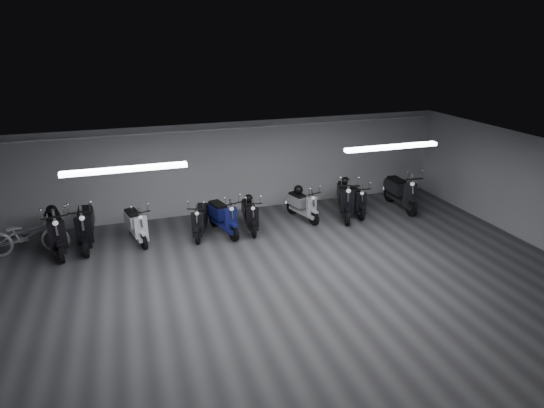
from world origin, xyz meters
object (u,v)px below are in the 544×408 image
object	(u,v)px
scooter_0	(55,225)
scooter_6	(303,201)
scooter_3	(200,215)
scooter_8	(356,195)
helmet_1	(52,210)
helmet_2	(248,198)
scooter_2	(136,220)
scooter_4	(223,211)
bicycle	(25,231)
scooter_1	(85,220)
helmet_3	(345,181)
helmet_0	(298,190)
scooter_9	(401,187)
scooter_7	(346,193)
scooter_5	(250,210)

from	to	relation	value
scooter_0	scooter_6	bearing A→B (deg)	-11.09
scooter_3	scooter_8	world-z (taller)	scooter_3
helmet_1	scooter_8	bearing A→B (deg)	-1.84
scooter_0	helmet_2	distance (m)	5.05
scooter_2	scooter_4	bearing A→B (deg)	-19.93
bicycle	scooter_8	bearing A→B (deg)	-86.38
scooter_1	helmet_1	xyz separation A→B (m)	(-0.75, 0.13, 0.31)
scooter_8	helmet_1	world-z (taller)	scooter_8
scooter_1	scooter_4	bearing A→B (deg)	-6.05
scooter_3	helmet_3	xyz separation A→B (m)	(4.50, 0.26, 0.44)
scooter_6	helmet_0	world-z (taller)	scooter_6
scooter_0	scooter_6	xyz separation A→B (m)	(6.72, 0.08, -0.14)
scooter_6	scooter_2	bearing A→B (deg)	164.02
scooter_2	helmet_2	xyz separation A→B (m)	(3.11, 0.02, 0.24)
scooter_3	helmet_2	size ratio (longest dim) A/B	6.85
scooter_9	scooter_7	bearing A→B (deg)	-176.37
scooter_1	helmet_1	bearing A→B (deg)	169.48
scooter_2	scooter_0	bearing A→B (deg)	166.62
scooter_0	scooter_4	world-z (taller)	scooter_0
helmet_1	helmet_3	size ratio (longest dim) A/B	1.09
scooter_6	scooter_7	distance (m)	1.33
scooter_5	scooter_8	bearing A→B (deg)	8.00
scooter_0	scooter_2	size ratio (longest dim) A/B	1.18
scooter_8	bicycle	xyz separation A→B (m)	(-9.15, 0.11, 0.03)
scooter_2	scooter_6	xyz separation A→B (m)	(4.78, 0.05, -0.03)
scooter_9	helmet_1	distance (m)	10.07
scooter_4	scooter_5	size ratio (longest dim) A/B	1.09
scooter_5	scooter_8	world-z (taller)	same
scooter_2	scooter_4	distance (m)	2.32
scooter_5	helmet_2	bearing A→B (deg)	90.00
helmet_0	helmet_1	distance (m)	6.72
scooter_4	scooter_9	world-z (taller)	scooter_9
scooter_1	scooter_2	xyz separation A→B (m)	(1.25, -0.11, -0.11)
scooter_3	scooter_9	distance (m)	6.37
scooter_4	helmet_0	size ratio (longest dim) A/B	6.41
helmet_2	scooter_6	bearing A→B (deg)	0.86
scooter_0	scooter_4	size ratio (longest dim) A/B	1.12
scooter_0	helmet_2	size ratio (longest dim) A/B	8.29
helmet_2	scooter_4	bearing A→B (deg)	-163.02
scooter_0	scooter_8	bearing A→B (deg)	-11.83
scooter_3	scooter_9	size ratio (longest dim) A/B	0.83
scooter_4	scooter_7	bearing A→B (deg)	-14.69
scooter_6	bicycle	size ratio (longest dim) A/B	0.81
scooter_6	scooter_3	bearing A→B (deg)	166.97
scooter_7	helmet_1	bearing A→B (deg)	-162.31
helmet_3	scooter_4	bearing A→B (deg)	-174.96
scooter_4	scooter_5	world-z (taller)	scooter_4
scooter_6	helmet_0	bearing A→B (deg)	90.00
scooter_8	helmet_3	xyz separation A→B (m)	(-0.33, 0.16, 0.45)
scooter_4	scooter_7	xyz separation A→B (m)	(3.78, 0.08, 0.09)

